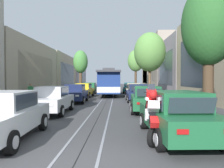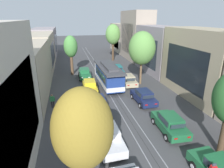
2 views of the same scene
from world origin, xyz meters
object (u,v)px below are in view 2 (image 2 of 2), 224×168
object	(u,v)px
cable_car_trolley	(109,76)
pedestrian_on_left_pavement	(52,100)
parked_car_beige_fourth_right	(128,80)
street_tree_kerb_left_second	(71,47)
parked_car_green_second_right	(170,123)
parked_car_navy_mid_left	(98,104)
parked_car_yellow_fourth_left	(90,86)
street_tree_kerb_right_mid	(113,35)
parked_car_green_fifth_left	(85,73)
street_tree_kerb_left_near	(83,134)
parked_car_white_second_left	(109,137)
street_tree_kerb_right_second	(142,48)
parked_car_teal_fifth_right	(117,70)
parked_car_navy_mid_right	(144,97)

from	to	relation	value
cable_car_trolley	pedestrian_on_left_pavement	world-z (taller)	cable_car_trolley
parked_car_beige_fourth_right	street_tree_kerb_left_second	size ratio (longest dim) A/B	0.65
parked_car_green_second_right	street_tree_kerb_left_second	size ratio (longest dim) A/B	0.66
parked_car_navy_mid_left	parked_car_yellow_fourth_left	bearing A→B (deg)	91.78
parked_car_yellow_fourth_left	street_tree_kerb_right_mid	bearing A→B (deg)	67.67
parked_car_green_fifth_left	street_tree_kerb_right_mid	xyz separation A→B (m)	(7.74, 12.23, 5.04)
parked_car_green_fifth_left	street_tree_kerb_left_second	world-z (taller)	street_tree_kerb_left_second
street_tree_kerb_left_near	pedestrian_on_left_pavement	world-z (taller)	street_tree_kerb_left_near
parked_car_green_fifth_left	parked_car_navy_mid_left	bearing A→B (deg)	-88.74
parked_car_white_second_left	street_tree_kerb_left_second	bearing A→B (deg)	95.50
parked_car_green_second_right	street_tree_kerb_right_second	xyz separation A→B (m)	(2.16, 12.68, 4.57)
cable_car_trolley	pedestrian_on_left_pavement	xyz separation A→B (m)	(-7.51, -5.10, -0.76)
parked_car_white_second_left	cable_car_trolley	distance (m)	13.40
street_tree_kerb_right_second	pedestrian_on_left_pavement	size ratio (longest dim) A/B	4.87
parked_car_beige_fourth_right	street_tree_kerb_left_near	distance (m)	21.90
parked_car_beige_fourth_right	parked_car_teal_fifth_right	size ratio (longest dim) A/B	1.00
parked_car_navy_mid_left	street_tree_kerb_right_mid	world-z (taller)	street_tree_kerb_right_mid
parked_car_white_second_left	parked_car_beige_fourth_right	bearing A→B (deg)	66.24
street_tree_kerb_left_near	parked_car_beige_fourth_right	bearing A→B (deg)	67.62
parked_car_green_fifth_left	parked_car_navy_mid_right	size ratio (longest dim) A/B	1.00
parked_car_teal_fifth_right	pedestrian_on_left_pavement	size ratio (longest dim) A/B	2.76
parked_car_beige_fourth_right	street_tree_kerb_right_mid	size ratio (longest dim) A/B	0.54
cable_car_trolley	street_tree_kerb_right_second	bearing A→B (deg)	3.88
parked_car_green_fifth_left	parked_car_teal_fifth_right	world-z (taller)	same
parked_car_yellow_fourth_left	street_tree_kerb_right_mid	distance (m)	20.77
parked_car_beige_fourth_right	street_tree_kerb_left_near	world-z (taller)	street_tree_kerb_left_near
parked_car_white_second_left	parked_car_green_second_right	distance (m)	5.70
parked_car_navy_mid_left	street_tree_kerb_right_second	world-z (taller)	street_tree_kerb_right_second
parked_car_white_second_left	parked_car_navy_mid_right	xyz separation A→B (m)	(5.68, 6.86, 0.00)
parked_car_yellow_fourth_left	street_tree_kerb_right_mid	world-z (taller)	street_tree_kerb_right_mid
parked_car_navy_mid_right	cable_car_trolley	bearing A→B (deg)	114.44
parked_car_beige_fourth_right	street_tree_kerb_right_second	size ratio (longest dim) A/B	0.57
parked_car_green_fifth_left	street_tree_kerb_right_mid	world-z (taller)	street_tree_kerb_right_mid
parked_car_beige_fourth_right	cable_car_trolley	world-z (taller)	cable_car_trolley
parked_car_navy_mid_left	pedestrian_on_left_pavement	bearing A→B (deg)	157.43
parked_car_teal_fifth_right	cable_car_trolley	xyz separation A→B (m)	(-2.83, -6.25, 0.86)
parked_car_green_fifth_left	pedestrian_on_left_pavement	bearing A→B (deg)	-113.86
parked_car_green_second_right	parked_car_yellow_fourth_left	bearing A→B (deg)	117.19
parked_car_green_second_right	parked_car_navy_mid_right	xyz separation A→B (m)	(0.02, 6.14, 0.00)
parked_car_teal_fifth_right	street_tree_kerb_left_second	bearing A→B (deg)	168.22
cable_car_trolley	parked_car_green_fifth_left	bearing A→B (deg)	120.16
street_tree_kerb_right_mid	parked_car_green_fifth_left	bearing A→B (deg)	-122.34
parked_car_green_fifth_left	parked_car_beige_fourth_right	xyz separation A→B (m)	(5.93, -5.01, 0.00)
street_tree_kerb_left_second	cable_car_trolley	world-z (taller)	street_tree_kerb_left_second
parked_car_white_second_left	parked_car_green_fifth_left	world-z (taller)	same
street_tree_kerb_right_second	parked_car_teal_fifth_right	bearing A→B (deg)	109.79
parked_car_navy_mid_left	parked_car_green_second_right	distance (m)	7.61
parked_car_green_fifth_left	pedestrian_on_left_pavement	distance (m)	11.19
parked_car_navy_mid_right	street_tree_kerb_right_second	bearing A→B (deg)	71.89
parked_car_beige_fourth_right	cable_car_trolley	size ratio (longest dim) A/B	0.48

